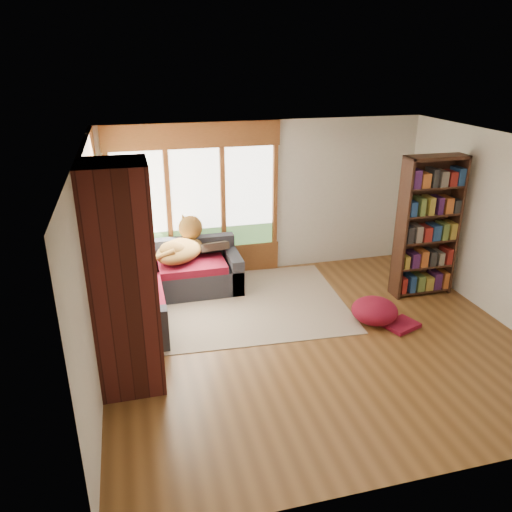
{
  "coord_description": "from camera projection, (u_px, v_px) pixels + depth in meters",
  "views": [
    {
      "loc": [
        -2.25,
        -5.44,
        3.58
      ],
      "look_at": [
        -0.61,
        0.83,
        0.95
      ],
      "focal_mm": 35.0,
      "sensor_mm": 36.0,
      "label": 1
    }
  ],
  "objects": [
    {
      "name": "floor",
      "position": [
        315.0,
        339.0,
        6.75
      ],
      "size": [
        5.5,
        5.5,
        0.0
      ],
      "primitive_type": "plane",
      "color": "brown",
      "rests_on": "ground"
    },
    {
      "name": "ceiling",
      "position": [
        325.0,
        145.0,
        5.77
      ],
      "size": [
        5.5,
        5.5,
        0.0
      ],
      "primitive_type": "plane",
      "color": "white"
    },
    {
      "name": "wall_back",
      "position": [
        266.0,
        198.0,
        8.5
      ],
      "size": [
        5.5,
        0.04,
        2.6
      ],
      "primitive_type": "cube",
      "color": "silver",
      "rests_on": "ground"
    },
    {
      "name": "wall_front",
      "position": [
        433.0,
        359.0,
        4.02
      ],
      "size": [
        5.5,
        0.04,
        2.6
      ],
      "primitive_type": "cube",
      "color": "silver",
      "rests_on": "ground"
    },
    {
      "name": "wall_left",
      "position": [
        91.0,
        272.0,
        5.62
      ],
      "size": [
        0.04,
        5.0,
        2.6
      ],
      "primitive_type": "cube",
      "color": "silver",
      "rests_on": "ground"
    },
    {
      "name": "wall_right",
      "position": [
        506.0,
        231.0,
        6.9
      ],
      "size": [
        0.04,
        5.0,
        2.6
      ],
      "primitive_type": "cube",
      "color": "silver",
      "rests_on": "ground"
    },
    {
      "name": "windows_back",
      "position": [
        196.0,
        201.0,
        8.18
      ],
      "size": [
        2.82,
        0.1,
        1.9
      ],
      "color": "brown",
      "rests_on": "wall_back"
    },
    {
      "name": "windows_left",
      "position": [
        97.0,
        233.0,
        6.68
      ],
      "size": [
        0.1,
        2.62,
        1.9
      ],
      "color": "brown",
      "rests_on": "wall_left"
    },
    {
      "name": "roller_blind",
      "position": [
        98.0,
        189.0,
        7.28
      ],
      "size": [
        0.03,
        0.72,
        0.9
      ],
      "primitive_type": "cube",
      "color": "#7B9A5E",
      "rests_on": "wall_left"
    },
    {
      "name": "brick_chimney",
      "position": [
        124.0,
        281.0,
        5.39
      ],
      "size": [
        0.7,
        0.7,
        2.6
      ],
      "primitive_type": "cube",
      "color": "#471914",
      "rests_on": "ground"
    },
    {
      "name": "sectional_sofa",
      "position": [
        158.0,
        283.0,
        7.7
      ],
      "size": [
        2.2,
        2.2,
        0.8
      ],
      "rotation": [
        0.0,
        0.0,
        -0.04
      ],
      "color": "#28272B",
      "rests_on": "ground"
    },
    {
      "name": "area_rug",
      "position": [
        239.0,
        304.0,
        7.68
      ],
      "size": [
        3.32,
        2.61,
        0.01
      ],
      "primitive_type": "cube",
      "rotation": [
        0.0,
        0.0,
        -0.06
      ],
      "color": "beige",
      "rests_on": "ground"
    },
    {
      "name": "bookshelf",
      "position": [
        428.0,
        228.0,
        7.65
      ],
      "size": [
        0.95,
        0.32,
        2.21
      ],
      "color": "#3B1F13",
      "rests_on": "ground"
    },
    {
      "name": "pouf",
      "position": [
        375.0,
        310.0,
        7.12
      ],
      "size": [
        0.77,
        0.77,
        0.36
      ],
      "primitive_type": "ellipsoid",
      "rotation": [
        0.0,
        0.0,
        0.18
      ],
      "color": "maroon",
      "rests_on": "area_rug"
    },
    {
      "name": "dog_tan",
      "position": [
        182.0,
        242.0,
        7.9
      ],
      "size": [
        1.08,
        1.14,
        0.56
      ],
      "rotation": [
        0.0,
        0.0,
        0.9
      ],
      "color": "brown",
      "rests_on": "sectional_sofa"
    },
    {
      "name": "dog_brindle",
      "position": [
        132.0,
        278.0,
        6.76
      ],
      "size": [
        0.68,
        0.92,
        0.46
      ],
      "rotation": [
        0.0,
        0.0,
        1.35
      ],
      "color": "black",
      "rests_on": "sectional_sofa"
    },
    {
      "name": "throw_pillows",
      "position": [
        161.0,
        252.0,
        7.59
      ],
      "size": [
        1.98,
        1.68,
        0.45
      ],
      "color": "#2F261C",
      "rests_on": "sectional_sofa"
    }
  ]
}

